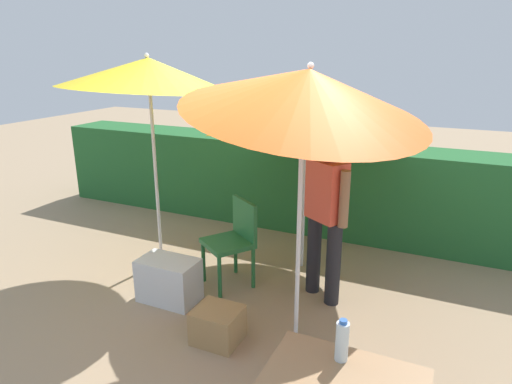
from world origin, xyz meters
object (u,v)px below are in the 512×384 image
(umbrella_rainbow, at_px, (307,92))
(chair_plastic, at_px, (234,238))
(person_vendor, at_px, (326,207))
(crate_cardboard, at_px, (218,325))
(umbrella_orange, at_px, (148,74))
(cooler_box, at_px, (169,280))
(bottle_water, at_px, (342,341))
(umbrella_yellow, at_px, (303,119))

(umbrella_rainbow, height_order, chair_plastic, umbrella_rainbow)
(person_vendor, distance_m, crate_cardboard, 1.44)
(umbrella_orange, relative_size, person_vendor, 1.25)
(cooler_box, bearing_deg, person_vendor, 27.04)
(chair_plastic, xyz_separation_m, crate_cardboard, (0.33, -0.94, -0.36))
(umbrella_rainbow, bearing_deg, bottle_water, -61.91)
(umbrella_rainbow, height_order, crate_cardboard, umbrella_rainbow)
(umbrella_yellow, bearing_deg, bottle_water, -66.33)
(umbrella_yellow, relative_size, cooler_box, 3.65)
(umbrella_orange, height_order, cooler_box, umbrella_orange)
(person_vendor, distance_m, cooler_box, 1.66)
(chair_plastic, height_order, cooler_box, chair_plastic)
(umbrella_rainbow, relative_size, umbrella_yellow, 1.18)
(umbrella_orange, xyz_separation_m, cooler_box, (0.57, -0.65, -1.89))
(umbrella_rainbow, height_order, bottle_water, umbrella_rainbow)
(crate_cardboard, height_order, bottle_water, bottle_water)
(chair_plastic, relative_size, bottle_water, 3.71)
(person_vendor, height_order, bottle_water, person_vendor)
(umbrella_rainbow, height_order, cooler_box, umbrella_rainbow)
(umbrella_yellow, bearing_deg, chair_plastic, -126.93)
(chair_plastic, distance_m, cooler_box, 0.77)
(umbrella_yellow, relative_size, person_vendor, 1.10)
(umbrella_rainbow, relative_size, person_vendor, 1.30)
(cooler_box, bearing_deg, umbrella_yellow, 53.32)
(umbrella_orange, height_order, crate_cardboard, umbrella_orange)
(umbrella_yellow, distance_m, chair_plastic, 1.41)
(crate_cardboard, bearing_deg, umbrella_rainbow, 31.36)
(umbrella_yellow, distance_m, cooler_box, 2.10)
(chair_plastic, distance_m, bottle_water, 2.36)
(person_vendor, height_order, crate_cardboard, person_vendor)
(umbrella_orange, height_order, bottle_water, umbrella_orange)
(chair_plastic, bearing_deg, umbrella_rainbow, -32.27)
(umbrella_yellow, height_order, crate_cardboard, umbrella_yellow)
(bottle_water, bearing_deg, cooler_box, 148.94)
(crate_cardboard, bearing_deg, umbrella_yellow, 84.15)
(umbrella_rainbow, xyz_separation_m, crate_cardboard, (-0.59, -0.36, -1.90))
(crate_cardboard, relative_size, bottle_water, 1.57)
(person_vendor, relative_size, chair_plastic, 2.11)
(chair_plastic, bearing_deg, person_vendor, 6.99)
(person_vendor, xyz_separation_m, cooler_box, (-1.33, -0.68, -0.72))
(chair_plastic, bearing_deg, crate_cardboard, -70.82)
(umbrella_orange, bearing_deg, crate_cardboard, -37.66)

